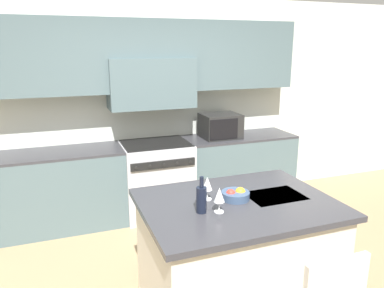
% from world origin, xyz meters
% --- Properties ---
extents(back_cabinetry, '(10.00, 0.46, 2.70)m').
position_xyz_m(back_cabinetry, '(0.00, 2.14, 1.61)').
color(back_cabinetry, silver).
rests_on(back_cabinetry, ground_plane).
extents(back_counter, '(3.81, 0.62, 0.92)m').
position_xyz_m(back_counter, '(0.00, 1.89, 0.46)').
color(back_counter, '#4C6066').
rests_on(back_counter, ground_plane).
extents(range_stove, '(0.84, 0.70, 0.93)m').
position_xyz_m(range_stove, '(0.00, 1.87, 0.47)').
color(range_stove, '#B7B7BC').
rests_on(range_stove, ground_plane).
extents(microwave, '(0.49, 0.42, 0.31)m').
position_xyz_m(microwave, '(0.88, 1.89, 1.08)').
color(microwave, black).
rests_on(microwave, back_counter).
extents(kitchen_island, '(1.47, 1.09, 0.94)m').
position_xyz_m(kitchen_island, '(0.12, -0.12, 0.47)').
color(kitchen_island, beige).
rests_on(kitchen_island, ground_plane).
extents(wine_bottle, '(0.07, 0.07, 0.27)m').
position_xyz_m(wine_bottle, '(-0.21, -0.20, 1.04)').
color(wine_bottle, black).
rests_on(wine_bottle, kitchen_island).
extents(wine_glass_near, '(0.08, 0.08, 0.18)m').
position_xyz_m(wine_glass_near, '(-0.09, -0.24, 1.07)').
color(wine_glass_near, white).
rests_on(wine_glass_near, kitchen_island).
extents(wine_glass_far, '(0.08, 0.08, 0.18)m').
position_xyz_m(wine_glass_far, '(-0.09, 0.00, 1.07)').
color(wine_glass_far, white).
rests_on(wine_glass_far, kitchen_island).
extents(fruit_bowl, '(0.22, 0.22, 0.09)m').
position_xyz_m(fruit_bowl, '(0.12, -0.07, 0.98)').
color(fruit_bowl, '#384C6B').
rests_on(fruit_bowl, kitchen_island).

